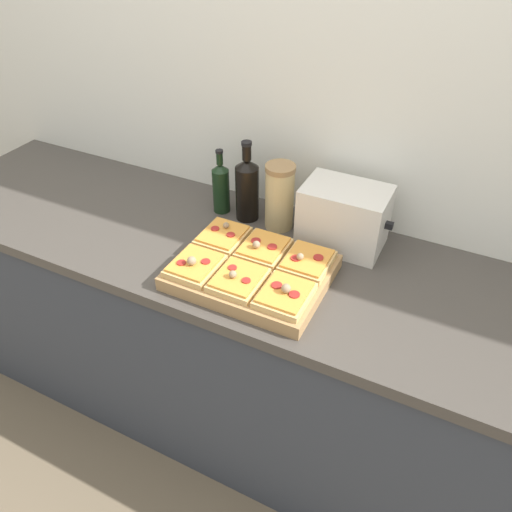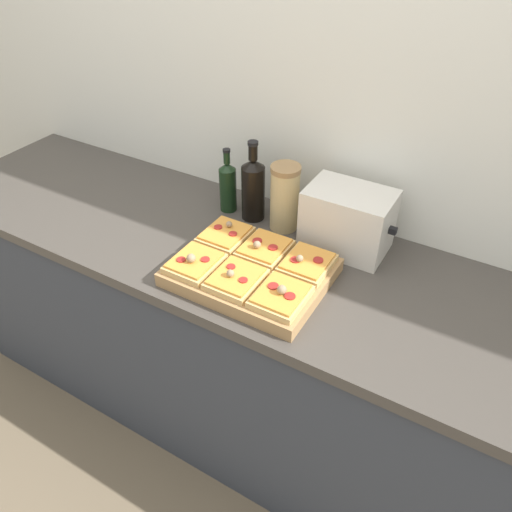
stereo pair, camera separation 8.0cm
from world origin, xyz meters
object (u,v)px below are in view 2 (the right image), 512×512
object	(u,v)px
wine_bottle	(253,188)
toaster_oven	(348,220)
grain_jar_tall	(285,198)
olive_oil_bottle	(228,186)
cutting_board	(251,272)

from	to	relation	value
wine_bottle	toaster_oven	xyz separation A→B (m)	(0.35, -0.00, -0.02)
wine_bottle	grain_jar_tall	distance (m)	0.12
olive_oil_bottle	toaster_oven	bearing A→B (deg)	-0.11
grain_jar_tall	olive_oil_bottle	bearing A→B (deg)	180.00
grain_jar_tall	toaster_oven	distance (m)	0.23
grain_jar_tall	wine_bottle	bearing A→B (deg)	-180.00
olive_oil_bottle	grain_jar_tall	size ratio (longest dim) A/B	1.02
cutting_board	wine_bottle	size ratio (longest dim) A/B	1.56
cutting_board	toaster_oven	bearing A→B (deg)	57.94
wine_bottle	toaster_oven	world-z (taller)	wine_bottle
wine_bottle	toaster_oven	bearing A→B (deg)	-0.14
cutting_board	wine_bottle	distance (m)	0.36
olive_oil_bottle	grain_jar_tall	distance (m)	0.23
toaster_oven	grain_jar_tall	bearing A→B (deg)	179.79
olive_oil_bottle	grain_jar_tall	xyz separation A→B (m)	(0.23, 0.00, 0.02)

